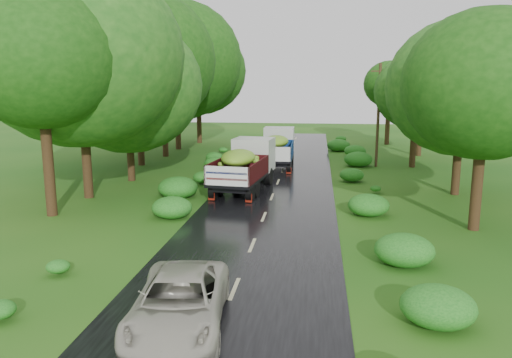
% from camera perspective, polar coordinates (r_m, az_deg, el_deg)
% --- Properties ---
extents(ground, '(120.00, 120.00, 0.00)m').
position_cam_1_polar(ground, '(14.98, -2.47, -12.48)').
color(ground, '#144B10').
rests_on(ground, ground).
extents(road, '(6.50, 80.00, 0.02)m').
position_cam_1_polar(road, '(19.61, -0.05, -6.67)').
color(road, black).
rests_on(road, ground).
extents(road_lines, '(0.12, 69.60, 0.00)m').
position_cam_1_polar(road_lines, '(20.56, 0.30, -5.79)').
color(road_lines, '#BFB78C').
rests_on(road_lines, road).
extents(truck_near, '(3.03, 6.69, 2.72)m').
position_cam_1_polar(truck_near, '(27.73, -1.24, 1.83)').
color(truck_near, black).
rests_on(truck_near, ground).
extents(truck_far, '(2.32, 6.34, 2.65)m').
position_cam_1_polar(truck_far, '(35.47, 2.46, 3.79)').
color(truck_far, black).
rests_on(truck_far, ground).
extents(car, '(2.72, 4.98, 1.33)m').
position_cam_1_polar(car, '(12.68, -8.77, -13.77)').
color(car, '#B5B2A1').
rests_on(car, road).
extents(utility_pole, '(1.27, 0.22, 7.25)m').
position_cam_1_polar(utility_pole, '(36.41, 13.80, 7.20)').
color(utility_pole, '#382616').
rests_on(utility_pole, ground).
extents(trees_left, '(5.89, 31.76, 9.98)m').
position_cam_1_polar(trees_left, '(37.06, -12.24, 12.47)').
color(trees_left, black).
rests_on(trees_left, ground).
extents(trees_right, '(5.34, 32.04, 7.50)m').
position_cam_1_polar(trees_right, '(34.01, 19.48, 9.81)').
color(trees_right, black).
rests_on(trees_right, ground).
extents(shrubs, '(11.90, 44.00, 0.70)m').
position_cam_1_polar(shrubs, '(28.20, 2.21, -0.47)').
color(shrubs, '#165E18').
rests_on(shrubs, ground).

